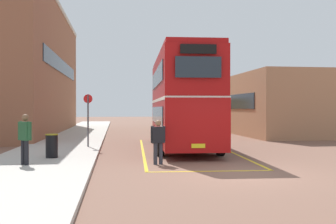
# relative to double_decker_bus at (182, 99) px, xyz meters

# --- Properties ---
(ground_plane) EXTENTS (135.60, 135.60, 0.00)m
(ground_plane) POSITION_rel_double_decker_bus_xyz_m (0.40, 6.35, -2.51)
(ground_plane) COLOR brown
(sidewalk_left) EXTENTS (4.00, 57.60, 0.14)m
(sidewalk_left) POSITION_rel_double_decker_bus_xyz_m (-6.10, 8.75, -2.44)
(sidewalk_left) COLOR #B2ADA3
(sidewalk_left) RESTS_ON ground
(brick_building_left) EXTENTS (5.47, 22.73, 10.28)m
(brick_building_left) POSITION_rel_double_decker_bus_xyz_m (-10.37, 13.18, 2.63)
(brick_building_left) COLOR brown
(brick_building_left) RESTS_ON ground
(depot_building_right) EXTENTS (8.69, 16.66, 4.65)m
(depot_building_right) POSITION_rel_double_decker_bus_xyz_m (10.21, 11.71, -0.19)
(depot_building_right) COLOR #AD7A56
(depot_building_right) RESTS_ON ground
(double_decker_bus) EXTENTS (3.24, 10.74, 4.75)m
(double_decker_bus) POSITION_rel_double_decker_bus_xyz_m (0.00, 0.00, 0.00)
(double_decker_bus) COLOR black
(double_decker_bus) RESTS_ON ground
(single_deck_bus) EXTENTS (3.33, 8.56, 3.02)m
(single_deck_bus) POSITION_rel_double_decker_bus_xyz_m (4.02, 19.41, -0.88)
(single_deck_bus) COLOR black
(single_deck_bus) RESTS_ON ground
(pedestrian_boarding) EXTENTS (0.54, 0.28, 1.62)m
(pedestrian_boarding) POSITION_rel_double_decker_bus_xyz_m (-1.82, -5.57, -1.59)
(pedestrian_boarding) COLOR #2D2D38
(pedestrian_boarding) RESTS_ON ground
(pedestrian_waiting_near) EXTENTS (0.49, 0.50, 1.71)m
(pedestrian_waiting_near) POSITION_rel_double_decker_bus_xyz_m (-6.39, -6.04, -1.38)
(pedestrian_waiting_near) COLOR black
(pedestrian_waiting_near) RESTS_ON sidewalk_left
(litter_bin) EXTENTS (0.49, 0.49, 0.92)m
(litter_bin) POSITION_rel_double_decker_bus_xyz_m (-5.79, -4.21, -1.91)
(litter_bin) COLOR black
(litter_bin) RESTS_ON sidewalk_left
(bus_stop_sign) EXTENTS (0.44, 0.08, 2.60)m
(bus_stop_sign) POSITION_rel_double_decker_bus_xyz_m (-4.71, 0.04, -0.81)
(bus_stop_sign) COLOR #4C4C51
(bus_stop_sign) RESTS_ON sidewalk_left
(bay_marking_yellow) EXTENTS (4.86, 12.84, 0.01)m
(bay_marking_yellow) POSITION_rel_double_decker_bus_xyz_m (-0.05, -1.96, -2.51)
(bay_marking_yellow) COLOR gold
(bay_marking_yellow) RESTS_ON ground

